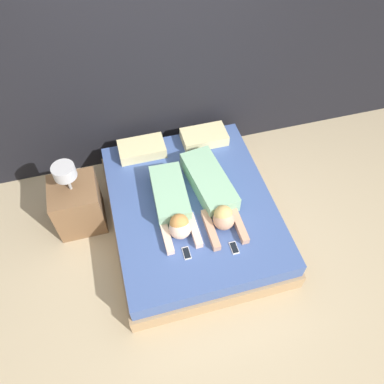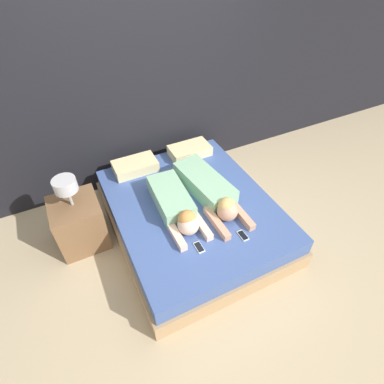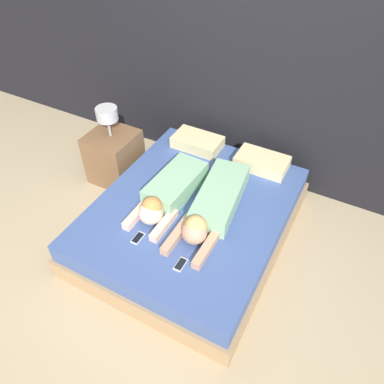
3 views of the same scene
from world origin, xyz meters
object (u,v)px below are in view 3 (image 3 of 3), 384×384
object	(u,v)px
pillow_head_right	(262,162)
person_right	(213,205)
cell_phone_left	(138,238)
bed	(192,219)
pillow_head_left	(197,142)
nightstand	(114,155)
cell_phone_right	(181,264)
person_left	(168,193)

from	to	relation	value
pillow_head_right	person_right	size ratio (longest dim) A/B	0.44
cell_phone_left	bed	bearing A→B (deg)	69.94
pillow_head_left	cell_phone_left	bearing A→B (deg)	-83.42
pillow_head_left	nightstand	world-z (taller)	nightstand
bed	cell_phone_right	world-z (taller)	cell_phone_right
person_left	person_right	distance (m)	0.42
bed	nightstand	size ratio (longest dim) A/B	2.29
person_left	person_right	xyz separation A→B (m)	(0.42, 0.05, -0.00)
cell_phone_left	cell_phone_right	size ratio (longest dim) A/B	1.00
pillow_head_right	bed	bearing A→B (deg)	-114.41
pillow_head_right	cell_phone_left	size ratio (longest dim) A/B	3.86
pillow_head_left	cell_phone_left	size ratio (longest dim) A/B	3.86
pillow_head_right	person_right	world-z (taller)	person_right
pillow_head_left	pillow_head_right	distance (m)	0.72
person_left	nightstand	xyz separation A→B (m)	(-0.93, 0.40, -0.19)
pillow_head_left	person_left	size ratio (longest dim) A/B	0.53
cell_phone_left	nightstand	world-z (taller)	nightstand
pillow_head_left	nightstand	xyz separation A→B (m)	(-0.78, -0.45, -0.15)
nightstand	cell_phone_left	bearing A→B (deg)	-44.05
bed	person_left	distance (m)	0.37
cell_phone_right	pillow_head_left	bearing A→B (deg)	112.74
bed	cell_phone_right	size ratio (longest dim) A/B	15.33
cell_phone_right	bed	bearing A→B (deg)	110.56
pillow_head_right	nightstand	xyz separation A→B (m)	(-1.49, -0.45, -0.15)
bed	pillow_head_left	distance (m)	0.91
bed	nightstand	bearing A→B (deg)	163.17
cell_phone_right	person_left	bearing A→B (deg)	128.04
pillow_head_right	nightstand	world-z (taller)	nightstand
pillow_head_left	person_right	world-z (taller)	person_right
pillow_head_right	person_left	distance (m)	1.02
nightstand	bed	bearing A→B (deg)	-16.83
bed	nightstand	xyz separation A→B (m)	(-1.13, 0.34, 0.11)
bed	person_right	world-z (taller)	person_right
pillow_head_right	cell_phone_right	distance (m)	1.42
bed	person_left	bearing A→B (deg)	-164.59
pillow_head_left	cell_phone_right	bearing A→B (deg)	-67.26
pillow_head_left	pillow_head_right	bearing A→B (deg)	0.00
pillow_head_left	cell_phone_right	world-z (taller)	pillow_head_left
pillow_head_right	person_right	bearing A→B (deg)	-100.36
pillow_head_right	person_right	distance (m)	0.81
pillow_head_left	nightstand	size ratio (longest dim) A/B	0.58
cell_phone_left	cell_phone_right	bearing A→B (deg)	-8.24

